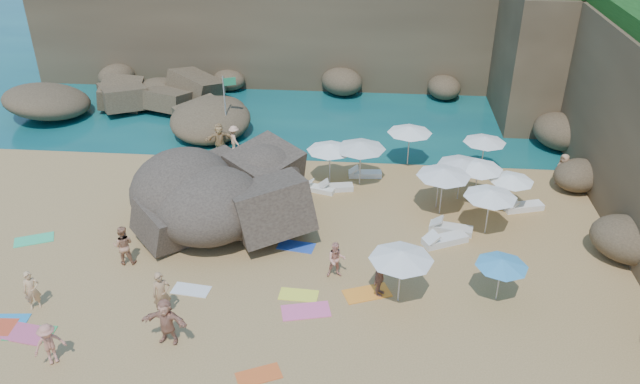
# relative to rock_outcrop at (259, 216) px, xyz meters

# --- Properties ---
(ground) EXTENTS (120.00, 120.00, 0.00)m
(ground) POSITION_rel_rock_outcrop_xyz_m (1.00, -4.03, 0.00)
(ground) COLOR tan
(ground) RESTS_ON ground
(seawater) EXTENTS (120.00, 120.00, 0.00)m
(seawater) POSITION_rel_rock_outcrop_xyz_m (1.00, 25.97, 0.00)
(seawater) COLOR #0C4751
(seawater) RESTS_ON ground
(cliff_back) EXTENTS (44.00, 8.00, 8.00)m
(cliff_back) POSITION_rel_rock_outcrop_xyz_m (3.00, 20.97, 4.00)
(cliff_back) COLOR brown
(cliff_back) RESTS_ON ground
(cliff_corner) EXTENTS (10.00, 12.00, 8.00)m
(cliff_corner) POSITION_rel_rock_outcrop_xyz_m (18.00, 15.97, 4.00)
(cliff_corner) COLOR brown
(cliff_corner) RESTS_ON ground
(rock_promontory) EXTENTS (12.00, 7.00, 2.00)m
(rock_promontory) POSITION_rel_rock_outcrop_xyz_m (-10.00, 11.97, 0.00)
(rock_promontory) COLOR brown
(rock_promontory) RESTS_ON ground
(marina_masts) EXTENTS (3.10, 0.10, 6.00)m
(marina_masts) POSITION_rel_rock_outcrop_xyz_m (-15.50, 25.97, 3.00)
(marina_masts) COLOR white
(marina_masts) RESTS_ON ground
(rock_outcrop) EXTENTS (9.32, 7.61, 3.35)m
(rock_outcrop) POSITION_rel_rock_outcrop_xyz_m (0.00, 0.00, 0.00)
(rock_outcrop) COLOR brown
(rock_outcrop) RESTS_ON ground
(flag_pole) EXTENTS (0.74, 0.31, 3.91)m
(flag_pole) POSITION_rel_rock_outcrop_xyz_m (-3.17, 8.35, 2.50)
(flag_pole) COLOR silver
(flag_pole) RESTS_ON ground
(parasol_0) EXTENTS (2.36, 2.36, 2.23)m
(parasol_0) POSITION_rel_rock_outcrop_xyz_m (3.10, 3.52, 2.04)
(parasol_0) COLOR silver
(parasol_0) RESTS_ON ground
(parasol_1) EXTENTS (2.39, 2.39, 2.26)m
(parasol_1) POSITION_rel_rock_outcrop_xyz_m (7.18, 5.97, 2.08)
(parasol_1) COLOR silver
(parasol_1) RESTS_ON ground
(parasol_2) EXTENTS (2.34, 2.34, 2.21)m
(parasol_2) POSITION_rel_rock_outcrop_xyz_m (10.25, 2.11, 2.03)
(parasol_2) COLOR silver
(parasol_2) RESTS_ON ground
(parasol_3) EXTENTS (2.23, 2.23, 2.10)m
(parasol_3) POSITION_rel_rock_outcrop_xyz_m (11.03, 5.38, 1.93)
(parasol_3) COLOR silver
(parasol_3) RESTS_ON ground
(parasol_4) EXTENTS (2.08, 2.08, 1.97)m
(parasol_4) POSITION_rel_rock_outcrop_xyz_m (11.70, 1.41, 1.81)
(parasol_4) COLOR silver
(parasol_4) RESTS_ON ground
(parasol_5) EXTENTS (2.54, 2.54, 2.40)m
(parasol_5) POSITION_rel_rock_outcrop_xyz_m (4.64, 3.53, 2.20)
(parasol_5) COLOR silver
(parasol_5) RESTS_ON ground
(parasol_6) EXTENTS (2.12, 2.12, 2.01)m
(parasol_6) POSITION_rel_rock_outcrop_xyz_m (8.40, 1.52, 1.84)
(parasol_6) COLOR silver
(parasol_6) RESTS_ON ground
(parasol_7) EXTENTS (2.34, 2.34, 2.21)m
(parasol_7) POSITION_rel_rock_outcrop_xyz_m (9.51, 2.43, 2.03)
(parasol_7) COLOR silver
(parasol_7) RESTS_ON ground
(parasol_8) EXTENTS (2.52, 2.52, 2.38)m
(parasol_8) POSITION_rel_rock_outcrop_xyz_m (8.52, 0.97, 2.18)
(parasol_8) COLOR silver
(parasol_8) RESTS_ON ground
(parasol_9) EXTENTS (2.34, 2.34, 2.22)m
(parasol_9) POSITION_rel_rock_outcrop_xyz_m (10.42, -0.57, 2.03)
(parasol_9) COLOR silver
(parasol_9) RESTS_ON ground
(parasol_10) EXTENTS (1.99, 1.99, 1.88)m
(parasol_10) POSITION_rel_rock_outcrop_xyz_m (10.17, -5.29, 1.72)
(parasol_10) COLOR silver
(parasol_10) RESTS_ON ground
(parasol_11) EXTENTS (2.44, 2.44, 2.30)m
(parasol_11) POSITION_rel_rock_outcrop_xyz_m (6.41, -5.70, 2.12)
(parasol_11) COLOR silver
(parasol_11) RESTS_ON ground
(lounger_0) EXTENTS (1.77, 0.72, 0.27)m
(lounger_0) POSITION_rel_rock_outcrop_xyz_m (4.91, 4.40, 0.13)
(lounger_0) COLOR white
(lounger_0) RESTS_ON ground
(lounger_1) EXTENTS (1.72, 0.99, 0.25)m
(lounger_1) POSITION_rel_rock_outcrop_xyz_m (2.63, 2.60, 0.13)
(lounger_1) COLOR white
(lounger_1) RESTS_ON ground
(lounger_2) EXTENTS (1.98, 1.13, 0.29)m
(lounger_2) POSITION_rel_rock_outcrop_xyz_m (12.54, 1.64, 0.15)
(lounger_2) COLOR white
(lounger_2) RESTS_ON ground
(lounger_3) EXTENTS (1.82, 0.89, 0.27)m
(lounger_3) POSITION_rel_rock_outcrop_xyz_m (3.47, 2.80, 0.14)
(lounger_3) COLOR silver
(lounger_3) RESTS_ON ground
(lounger_4) EXTENTS (2.00, 1.04, 0.30)m
(lounger_4) POSITION_rel_rock_outcrop_xyz_m (8.89, -0.62, 0.15)
(lounger_4) COLOR silver
(lounger_4) RESTS_ON ground
(lounger_5) EXTENTS (2.10, 1.47, 0.31)m
(lounger_5) POSITION_rel_rock_outcrop_xyz_m (8.54, -1.57, 0.16)
(lounger_5) COLOR silver
(lounger_5) RESTS_ON ground
(towel_0) EXTENTS (1.55, 0.88, 0.03)m
(towel_0) POSITION_rel_rock_outcrop_xyz_m (-7.94, -8.11, 0.01)
(towel_0) COLOR #2589CA
(towel_0) RESTS_ON ground
(towel_1) EXTENTS (2.01, 1.22, 0.03)m
(towel_1) POSITION_rel_rock_outcrop_xyz_m (-7.01, -8.70, 0.02)
(towel_1) COLOR #CC4F74
(towel_1) RESTS_ON ground
(towel_2) EXTENTS (1.64, 1.28, 0.03)m
(towel_2) POSITION_rel_rock_outcrop_xyz_m (1.74, -9.99, 0.01)
(towel_2) COLOR orange
(towel_2) RESTS_ON ground
(towel_3) EXTENTS (1.71, 0.89, 0.03)m
(towel_3) POSITION_rel_rock_outcrop_xyz_m (-6.78, -8.69, 0.01)
(towel_3) COLOR green
(towel_3) RESTS_ON ground
(towel_5) EXTENTS (1.56, 0.92, 0.03)m
(towel_5) POSITION_rel_rock_outcrop_xyz_m (-1.68, -5.76, 0.01)
(towel_5) COLOR silver
(towel_5) RESTS_ON ground
(towel_8) EXTENTS (1.71, 1.05, 0.03)m
(towel_8) POSITION_rel_rock_outcrop_xyz_m (2.07, -2.40, 0.01)
(towel_8) COLOR blue
(towel_8) RESTS_ON ground
(towel_9) EXTENTS (1.97, 1.31, 0.03)m
(towel_9) POSITION_rel_rock_outcrop_xyz_m (2.95, -6.63, 0.02)
(towel_9) COLOR pink
(towel_9) RESTS_ON ground
(towel_10) EXTENTS (2.01, 1.50, 0.03)m
(towel_10) POSITION_rel_rock_outcrop_xyz_m (5.21, -5.38, 0.02)
(towel_10) COLOR orange
(towel_10) RESTS_ON ground
(towel_11) EXTENTS (1.83, 1.42, 0.03)m
(towel_11) POSITION_rel_rock_outcrop_xyz_m (-9.55, -2.88, 0.01)
(towel_11) COLOR #39C782
(towel_11) RESTS_ON ground
(towel_12) EXTENTS (1.54, 0.84, 0.03)m
(towel_12) POSITION_rel_rock_outcrop_xyz_m (2.57, -5.71, 0.01)
(towel_12) COLOR #FCFC42
(towel_12) RESTS_ON ground
(person_stand_0) EXTENTS (0.71, 0.63, 1.63)m
(person_stand_0) POSITION_rel_rock_outcrop_xyz_m (-7.24, -7.28, 0.81)
(person_stand_0) COLOR tan
(person_stand_0) RESTS_ON ground
(person_stand_1) EXTENTS (0.95, 0.79, 1.76)m
(person_stand_1) POSITION_rel_rock_outcrop_xyz_m (-4.87, -4.19, 0.88)
(person_stand_1) COLOR tan
(person_stand_1) RESTS_ON ground
(person_stand_2) EXTENTS (0.94, 1.07, 1.58)m
(person_stand_2) POSITION_rel_rock_outcrop_xyz_m (-2.51, 6.75, 0.79)
(person_stand_2) COLOR #EAAB85
(person_stand_2) RESTS_ON ground
(person_stand_3) EXTENTS (0.70, 0.97, 1.53)m
(person_stand_3) POSITION_rel_rock_outcrop_xyz_m (5.66, -5.40, 0.77)
(person_stand_3) COLOR #9F684F
(person_stand_3) RESTS_ON ground
(person_stand_4) EXTENTS (0.82, 0.93, 1.67)m
(person_stand_4) POSITION_rel_rock_outcrop_xyz_m (14.93, 4.44, 0.84)
(person_stand_4) COLOR tan
(person_stand_4) RESTS_ON ground
(person_stand_5) EXTENTS (1.72, 1.06, 1.79)m
(person_stand_5) POSITION_rel_rock_outcrop_xyz_m (-3.30, 6.54, 0.89)
(person_stand_5) COLOR tan
(person_stand_5) RESTS_ON ground
(person_lie_0) EXTENTS (1.77, 1.87, 0.42)m
(person_lie_0) POSITION_rel_rock_outcrop_xyz_m (-5.26, -9.99, 0.21)
(person_lie_0) COLOR tan
(person_lie_0) RESTS_ON ground
(person_lie_3) EXTENTS (1.88, 2.00, 0.48)m
(person_lie_3) POSITION_rel_rock_outcrop_xyz_m (-1.68, -8.66, 0.24)
(person_lie_3) COLOR tan
(person_lie_3) RESTS_ON ground
(person_lie_4) EXTENTS (1.45, 1.92, 0.44)m
(person_lie_4) POSITION_rel_rock_outcrop_xyz_m (-2.28, -7.24, 0.22)
(person_lie_4) COLOR tan
(person_lie_4) RESTS_ON ground
(person_lie_5) EXTENTS (1.00, 1.66, 0.59)m
(person_lie_5) POSITION_rel_rock_outcrop_xyz_m (3.94, -4.37, 0.30)
(person_lie_5) COLOR tan
(person_lie_5) RESTS_ON ground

